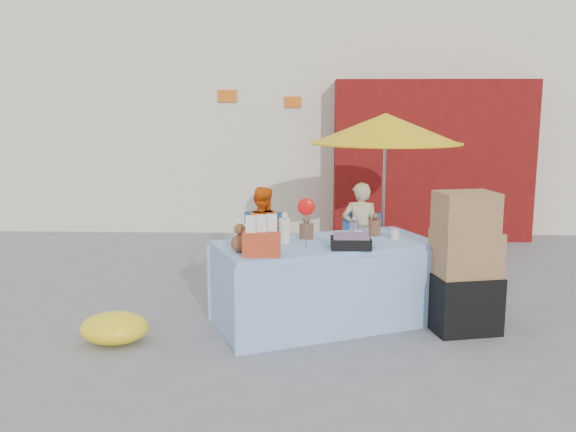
{
  "coord_description": "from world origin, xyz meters",
  "views": [
    {
      "loc": [
        0.18,
        -5.88,
        2.16
      ],
      "look_at": [
        -0.05,
        0.6,
        1.0
      ],
      "focal_mm": 38.0,
      "sensor_mm": 36.0,
      "label": 1
    }
  ],
  "objects_px": {
    "vendor_beige": "(360,231)",
    "box_stack": "(465,268)",
    "umbrella": "(386,129)",
    "vendor_orange": "(261,233)",
    "market_table": "(324,282)",
    "chair_right": "(361,262)",
    "chair_left": "(261,261)"
  },
  "relations": [
    {
      "from": "chair_right",
      "to": "vendor_beige",
      "type": "height_order",
      "value": "vendor_beige"
    },
    {
      "from": "chair_left",
      "to": "chair_right",
      "type": "height_order",
      "value": "same"
    },
    {
      "from": "vendor_beige",
      "to": "box_stack",
      "type": "height_order",
      "value": "box_stack"
    },
    {
      "from": "market_table",
      "to": "umbrella",
      "type": "bearing_deg",
      "value": 42.82
    },
    {
      "from": "chair_right",
      "to": "vendor_orange",
      "type": "bearing_deg",
      "value": 179.62
    },
    {
      "from": "vendor_beige",
      "to": "box_stack",
      "type": "relative_size",
      "value": 0.91
    },
    {
      "from": "vendor_orange",
      "to": "umbrella",
      "type": "distance_m",
      "value": 2.03
    },
    {
      "from": "vendor_beige",
      "to": "box_stack",
      "type": "distance_m",
      "value": 1.97
    },
    {
      "from": "box_stack",
      "to": "chair_left",
      "type": "bearing_deg",
      "value": 142.14
    },
    {
      "from": "vendor_orange",
      "to": "vendor_beige",
      "type": "height_order",
      "value": "vendor_beige"
    },
    {
      "from": "chair_right",
      "to": "chair_left",
      "type": "bearing_deg",
      "value": -174.25
    },
    {
      "from": "umbrella",
      "to": "box_stack",
      "type": "height_order",
      "value": "umbrella"
    },
    {
      "from": "vendor_orange",
      "to": "umbrella",
      "type": "relative_size",
      "value": 0.57
    },
    {
      "from": "market_table",
      "to": "chair_right",
      "type": "xyz_separation_m",
      "value": [
        0.49,
        1.48,
        -0.17
      ]
    },
    {
      "from": "chair_left",
      "to": "vendor_beige",
      "type": "height_order",
      "value": "vendor_beige"
    },
    {
      "from": "chair_left",
      "to": "vendor_orange",
      "type": "distance_m",
      "value": 0.36
    },
    {
      "from": "chair_left",
      "to": "chair_right",
      "type": "distance_m",
      "value": 1.25
    },
    {
      "from": "umbrella",
      "to": "box_stack",
      "type": "bearing_deg",
      "value": -73.78
    },
    {
      "from": "chair_right",
      "to": "vendor_orange",
      "type": "distance_m",
      "value": 1.3
    },
    {
      "from": "chair_right",
      "to": "vendor_beige",
      "type": "relative_size",
      "value": 0.68
    },
    {
      "from": "chair_right",
      "to": "box_stack",
      "type": "distance_m",
      "value": 1.89
    },
    {
      "from": "vendor_beige",
      "to": "umbrella",
      "type": "distance_m",
      "value": 1.31
    },
    {
      "from": "chair_left",
      "to": "vendor_orange",
      "type": "relative_size",
      "value": 0.72
    },
    {
      "from": "vendor_beige",
      "to": "chair_right",
      "type": "bearing_deg",
      "value": 96.42
    },
    {
      "from": "vendor_orange",
      "to": "box_stack",
      "type": "distance_m",
      "value": 2.76
    },
    {
      "from": "market_table",
      "to": "umbrella",
      "type": "height_order",
      "value": "umbrella"
    },
    {
      "from": "umbrella",
      "to": "box_stack",
      "type": "xyz_separation_m",
      "value": [
        0.56,
        -1.92,
        -1.26
      ]
    },
    {
      "from": "market_table",
      "to": "umbrella",
      "type": "xyz_separation_m",
      "value": [
        0.79,
        1.76,
        1.46
      ]
    },
    {
      "from": "vendor_orange",
      "to": "vendor_beige",
      "type": "xyz_separation_m",
      "value": [
        1.25,
        0.0,
        0.03
      ]
    },
    {
      "from": "vendor_beige",
      "to": "vendor_orange",
      "type": "bearing_deg",
      "value": 5.75
    },
    {
      "from": "chair_right",
      "to": "box_stack",
      "type": "relative_size",
      "value": 0.62
    },
    {
      "from": "umbrella",
      "to": "box_stack",
      "type": "relative_size",
      "value": 1.52
    }
  ]
}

